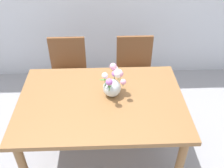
% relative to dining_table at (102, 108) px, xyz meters
% --- Properties ---
extents(ground_plane, '(12.00, 12.00, 0.00)m').
position_rel_dining_table_xyz_m(ground_plane, '(0.00, 0.00, -0.68)').
color(ground_plane, '#939399').
extents(dining_table, '(1.43, 0.99, 0.78)m').
position_rel_dining_table_xyz_m(dining_table, '(0.00, 0.00, 0.00)').
color(dining_table, olive).
rests_on(dining_table, ground_plane).
extents(chair_left, '(0.42, 0.42, 0.90)m').
position_rel_dining_table_xyz_m(chair_left, '(-0.39, 0.84, -0.16)').
color(chair_left, brown).
rests_on(chair_left, ground_plane).
extents(chair_right, '(0.42, 0.42, 0.90)m').
position_rel_dining_table_xyz_m(chair_right, '(0.39, 0.84, -0.16)').
color(chair_right, brown).
rests_on(chair_right, ground_plane).
extents(flower_vase, '(0.22, 0.26, 0.27)m').
position_rel_dining_table_xyz_m(flower_vase, '(0.10, 0.07, 0.22)').
color(flower_vase, silver).
rests_on(flower_vase, dining_table).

